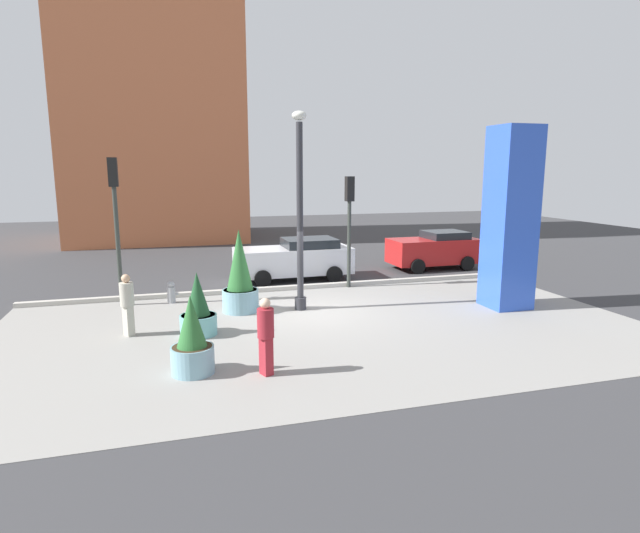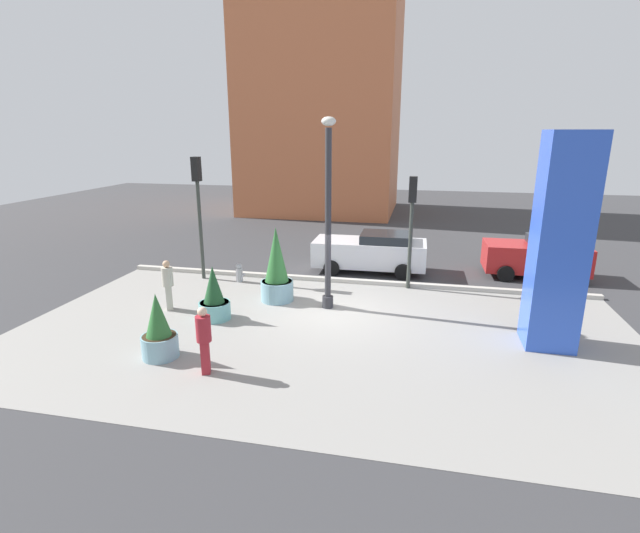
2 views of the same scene
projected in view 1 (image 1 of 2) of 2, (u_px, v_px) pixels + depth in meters
The scene contains 16 objects.
ground_plane at pixel (283, 285), 20.09m from camera, with size 60.00×60.00×0.00m, color #38383A.
plaza_pavement at pixel (329, 330), 14.43m from camera, with size 18.00×10.00×0.02m, color gray.
curb_strip at pixel (288, 288), 19.25m from camera, with size 18.00×0.24×0.16m, color #B7B2A8.
lamp_post at pixel (300, 216), 16.02m from camera, with size 0.44×0.44×6.08m.
art_pillar_blue at pixel (510, 219), 16.40m from camera, with size 1.27×1.27×5.70m, color blue.
potted_plant_near_left at pixel (240, 277), 16.15m from camera, with size 1.12×1.12×2.58m.
potted_plant_curbside at pixel (198, 310), 13.92m from camera, with size 0.98×0.98×1.72m.
potted_plant_by_pillar at pixel (192, 342), 11.25m from camera, with size 0.93×0.93×1.75m.
fire_hydrant at pixel (171, 292), 17.33m from camera, with size 0.36×0.26×0.75m.
traffic_light_far_side at pixel (349, 213), 19.22m from camera, with size 0.28×0.42×4.13m.
traffic_light_corner at pixel (115, 208), 16.50m from camera, with size 0.28×0.42×4.74m.
car_curb_east at pixel (434, 250), 23.33m from camera, with size 3.90×2.05×1.66m.
car_curb_west at pixel (295, 259), 20.98m from camera, with size 4.62×2.16×1.65m.
pedestrian_crossing at pixel (266, 333), 11.13m from camera, with size 0.46×0.46×1.71m.
pedestrian_by_curb at pixel (127, 302), 13.79m from camera, with size 0.49×0.49×1.67m.
highrise_across_street at pixel (149, 27), 31.71m from camera, with size 10.37×8.89×25.73m, color #C66B42.
Camera 1 is at (-4.12, -15.24, 4.37)m, focal length 29.37 mm.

